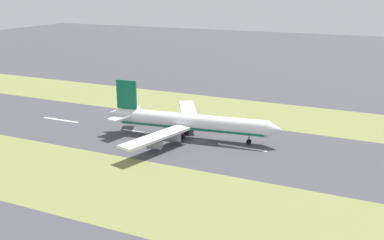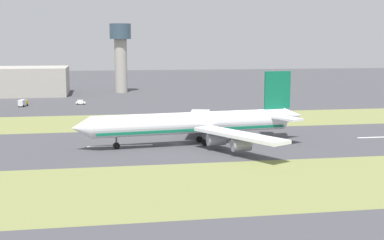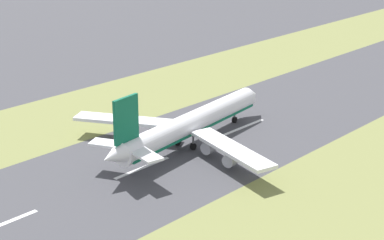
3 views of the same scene
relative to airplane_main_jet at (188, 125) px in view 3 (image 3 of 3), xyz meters
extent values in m
plane|color=#424247|center=(1.60, 5.78, -6.02)|extent=(800.00, 800.00, 0.00)
cube|color=olive|center=(-43.40, 5.78, -6.02)|extent=(40.00, 600.00, 0.01)
cube|color=olive|center=(46.60, 5.78, -6.02)|extent=(40.00, 600.00, 0.01)
cube|color=silver|center=(1.60, -18.11, -6.01)|extent=(1.20, 18.00, 0.01)
cube|color=silver|center=(1.60, 21.89, -6.01)|extent=(1.20, 18.00, 0.01)
cylinder|color=white|center=(-0.23, 1.89, 0.18)|extent=(12.67, 56.32, 6.00)
cone|color=white|center=(-3.88, 32.17, 0.18)|extent=(6.44, 5.67, 5.88)
cone|color=white|center=(3.49, -28.88, 0.98)|extent=(5.78, 6.57, 5.10)
cube|color=#0F6647|center=(-0.23, 1.89, -1.47)|extent=(12.10, 54.06, 0.70)
cube|color=white|center=(-16.74, -7.37, -0.72)|extent=(28.29, 19.26, 0.90)
cube|color=white|center=(18.01, -3.18, -0.72)|extent=(29.56, 13.35, 0.90)
cylinder|color=#93939E|center=(-8.68, -3.16, -3.17)|extent=(3.75, 5.15, 3.20)
cylinder|color=#93939E|center=(-17.20, -7.71, -3.17)|extent=(3.75, 5.15, 3.20)
cylinder|color=#93939E|center=(9.19, -1.00, -3.17)|extent=(3.75, 5.15, 3.20)
cylinder|color=#93939E|center=(18.54, -3.40, -3.17)|extent=(3.75, 5.15, 3.20)
cube|color=#0F6647|center=(2.89, -23.92, 8.68)|extent=(1.75, 8.04, 11.00)
cube|color=white|center=(-2.57, -24.58, 1.18)|extent=(10.92, 8.20, 0.60)
cube|color=white|center=(8.35, -23.26, 1.18)|extent=(10.66, 6.25, 0.60)
cylinder|color=#59595E|center=(-2.78, 23.02, -3.52)|extent=(0.50, 0.50, 3.20)
cylinder|color=black|center=(-2.78, 23.02, -5.12)|extent=(1.11, 1.89, 1.80)
cylinder|color=#59595E|center=(-2.45, -1.40, -3.52)|extent=(0.50, 0.50, 3.20)
cylinder|color=black|center=(-2.45, -1.40, -5.12)|extent=(1.11, 1.89, 1.80)
cylinder|color=#59595E|center=(2.71, -0.78, -3.52)|extent=(0.50, 0.50, 3.20)
cylinder|color=black|center=(2.71, -0.78, -5.12)|extent=(1.11, 1.89, 1.80)
camera|label=1|loc=(142.55, 67.58, 48.28)|focal=42.00mm
camera|label=2|loc=(-145.43, 27.58, 22.59)|focal=50.00mm
camera|label=3|loc=(111.10, -115.95, 59.53)|focal=60.00mm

